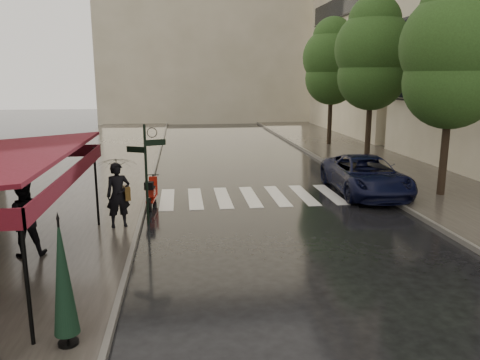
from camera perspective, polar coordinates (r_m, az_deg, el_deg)
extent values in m
plane|color=black|center=(11.99, -6.21, -9.49)|extent=(120.00, 120.00, 0.00)
cube|color=#38332D|center=(23.95, -17.62, 1.20)|extent=(6.00, 60.00, 0.12)
cube|color=#38332D|center=(25.73, 16.69, 2.00)|extent=(5.50, 60.00, 0.12)
cube|color=#595651|center=(23.58, -10.32, 1.46)|extent=(0.12, 60.00, 0.16)
cube|color=#595651|center=(24.73, 10.74, 1.94)|extent=(0.12, 60.00, 0.16)
cube|color=silver|center=(17.71, -8.86, -2.33)|extent=(0.50, 3.20, 0.01)
cube|color=silver|center=(17.71, -5.46, -2.24)|extent=(0.50, 3.20, 0.01)
cube|color=silver|center=(17.77, -2.08, -2.14)|extent=(0.50, 3.20, 0.01)
cube|color=silver|center=(17.89, 1.28, -2.03)|extent=(0.50, 3.20, 0.01)
cube|color=silver|center=(18.07, 4.58, -1.92)|extent=(0.50, 3.20, 0.01)
cube|color=silver|center=(18.31, 7.80, -1.81)|extent=(0.50, 3.20, 0.01)
cube|color=silver|center=(18.60, 10.92, -1.69)|extent=(0.50, 3.20, 0.01)
cube|color=silver|center=(18.95, 13.95, -1.58)|extent=(0.50, 3.20, 0.01)
cube|color=#460A10|center=(11.10, -19.56, 0.75)|extent=(0.04, 7.00, 0.35)
cylinder|color=black|center=(8.42, -24.57, -10.81)|extent=(0.07, 0.07, 2.35)
cylinder|color=black|center=(14.46, -17.11, -0.80)|extent=(0.07, 0.07, 2.35)
cylinder|color=black|center=(14.47, -11.35, 0.56)|extent=(0.08, 0.08, 3.10)
cube|color=black|center=(14.28, -10.31, 4.52)|extent=(0.62, 0.26, 0.18)
cube|color=black|center=(14.35, -12.60, 3.65)|extent=(0.56, 0.29, 0.18)
cube|color=tan|center=(40.97, 17.73, 18.52)|extent=(8.00, 16.00, 18.50)
cube|color=tan|center=(49.55, -3.75, 18.75)|extent=(22.00, 6.00, 20.00)
cylinder|color=black|center=(18.96, 23.77, 4.64)|extent=(0.28, 0.28, 4.26)
sphere|color=#203A15|center=(18.84, 24.31, 10.83)|extent=(3.40, 3.40, 3.40)
sphere|color=#203A15|center=(18.87, 24.67, 14.74)|extent=(3.80, 3.80, 3.80)
sphere|color=#203A15|center=(18.98, 25.02, 18.39)|extent=(2.60, 2.60, 2.60)
cylinder|color=black|center=(25.14, 15.44, 7.14)|extent=(0.28, 0.28, 4.48)
sphere|color=#203A15|center=(25.05, 15.72, 12.06)|extent=(3.40, 3.40, 3.40)
sphere|color=#203A15|center=(25.10, 15.91, 15.16)|extent=(3.80, 3.80, 3.80)
sphere|color=#203A15|center=(25.20, 16.09, 18.06)|extent=(2.60, 2.60, 2.60)
cylinder|color=black|center=(31.77, 10.93, 8.25)|extent=(0.28, 0.28, 4.37)
sphere|color=#203A15|center=(31.69, 11.09, 12.05)|extent=(3.40, 3.40, 3.40)
sphere|color=#203A15|center=(31.72, 11.19, 14.44)|extent=(3.80, 3.80, 3.80)
sphere|color=#203A15|center=(31.80, 11.29, 16.69)|extent=(2.60, 2.60, 2.60)
imported|color=black|center=(14.19, -14.62, -1.79)|extent=(0.81, 0.65, 1.92)
imported|color=black|center=(13.96, -14.87, 2.64)|extent=(1.44, 1.45, 1.04)
cube|color=#513815|center=(14.22, -13.64, -1.54)|extent=(0.26, 0.39, 0.41)
imported|color=black|center=(12.64, -24.87, -4.22)|extent=(1.08, 0.92, 1.94)
cylinder|color=black|center=(16.27, -10.97, -2.94)|extent=(0.13, 0.45, 0.44)
cylinder|color=black|center=(17.37, -10.40, -1.95)|extent=(0.13, 0.45, 0.44)
cube|color=maroon|center=(16.82, -10.67, -2.17)|extent=(0.36, 1.21, 0.09)
cube|color=maroon|center=(16.54, -10.83, -1.44)|extent=(0.32, 0.53, 0.26)
cube|color=maroon|center=(17.14, -10.52, -0.70)|extent=(0.30, 0.14, 0.69)
cylinder|color=black|center=(17.14, -10.53, 0.62)|extent=(0.42, 0.07, 0.03)
cube|color=black|center=(16.14, -11.04, -0.69)|extent=(0.32, 0.30, 0.26)
imported|color=black|center=(18.92, 15.05, 0.58)|extent=(2.59, 5.31, 1.45)
cylinder|color=black|center=(8.69, -20.18, -18.12)|extent=(0.34, 0.34, 0.05)
cylinder|color=black|center=(8.21, -20.75, -11.56)|extent=(0.04, 0.04, 2.12)
cone|color=black|center=(8.17, -20.80, -10.88)|extent=(0.41, 0.41, 2.01)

